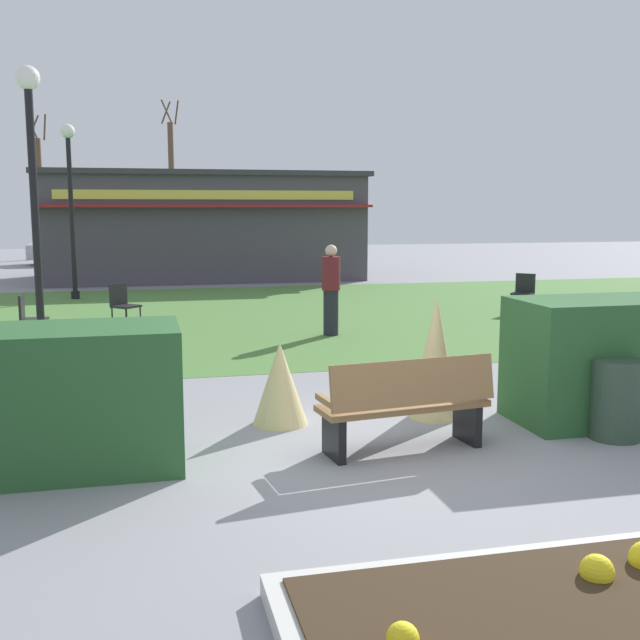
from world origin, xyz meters
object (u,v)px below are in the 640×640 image
Objects in this scene: cafe_chair_north at (123,302)px; tree_right_bg at (40,196)px; lamppost_far at (70,191)px; cafe_chair_west at (524,290)px; cafe_chair_center at (29,316)px; trash_bin at (616,399)px; person_strolling at (331,289)px; tree_left_bg at (172,186)px; parked_car_center_slot at (198,247)px; food_kiosk at (203,225)px; parked_car_west_slot at (80,249)px; park_bench at (406,404)px; lamppost_mid at (33,179)px.

tree_right_bg is at bearing 100.31° from cafe_chair_north.
cafe_chair_west is (10.08, -5.12, -2.26)m from lamppost_far.
cafe_chair_north is at bearing 45.52° from cafe_chair_center.
tree_right_bg reaches higher than cafe_chair_north.
cafe_chair_north is (-5.08, 8.59, 0.11)m from trash_bin.
tree_left_bg is (-1.75, 25.34, 2.54)m from person_strolling.
tree_left_bg is 6.33m from tree_right_bg.
cafe_chair_north is 0.20× the size of parked_car_center_slot.
food_kiosk reaches higher than cafe_chair_north.
food_kiosk is at bearing 54.83° from lamppost_far.
cafe_chair_center is 20.20m from parked_car_center_slot.
food_kiosk is 7.54m from parked_car_center_slot.
food_kiosk is at bearing -58.54° from parked_car_west_slot.
person_strolling is (5.32, -0.15, 0.33)m from cafe_chair_center.
cafe_chair_center is 0.12× the size of tree_left_bg.
tree_left_bg reaches higher than park_bench.
park_bench is 1.97× the size of cafe_chair_north.
person_strolling is (-4.98, -1.92, 0.33)m from cafe_chair_west.
tree_left_bg reaches higher than person_strolling.
parked_car_west_slot reaches higher than park_bench.
lamppost_far is at bearing -125.17° from food_kiosk.
lamppost_mid is 1.04× the size of parked_car_west_slot.
tree_right_bg is (-2.76, 24.56, 0.09)m from lamppost_mid.
parked_car_west_slot is at bearing -179.94° from parked_car_center_slot.
person_strolling is at bearing 13.83° from lamppost_mid.
parked_car_center_slot is at bearing 94.80° from trash_bin.
tree_right_bg is at bearing 118.24° from parked_car_west_slot.
park_bench is 0.39× the size of lamppost_mid.
cafe_chair_west is at bearing -73.97° from tree_left_bg.
lamppost_far is at bearing -125.41° from person_strolling.
lamppost_mid reaches higher than parked_car_west_slot.
park_bench is 0.23× the size of tree_left_bg.
trash_bin is 9.98m from cafe_chair_north.
parked_car_center_slot reaches higher than cafe_chair_west.
lamppost_far is at bearing 90.93° from lamppost_mid.
cafe_chair_center is at bearing 122.08° from park_bench.
parked_car_center_slot is 6.18m from tree_left_bg.
park_bench is 19.27m from food_kiosk.
trash_bin is at bearing 29.29° from person_strolling.
lamppost_mid is 26.77m from tree_left_bg.
cafe_chair_center is 23.43m from tree_right_bg.
lamppost_mid is 21.22m from parked_car_west_slot.
cafe_chair_center is 19.72m from parked_car_west_slot.
tree_left_bg reaches higher than cafe_chair_north.
person_strolling is (4.96, 1.22, -1.93)m from lamppost_mid.
lamppost_mid is 0.59× the size of tree_left_bg.
food_kiosk is at bearing 76.94° from cafe_chair_north.
park_bench is 0.17× the size of food_kiosk.
parked_car_center_slot is at bearing 81.14° from cafe_chair_north.
parked_car_center_slot is (4.36, 19.72, 0.12)m from cafe_chair_center.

